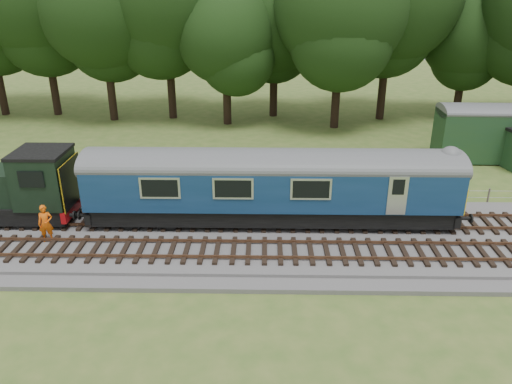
{
  "coord_description": "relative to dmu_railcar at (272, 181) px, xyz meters",
  "views": [
    {
      "loc": [
        3.51,
        -21.24,
        11.63
      ],
      "look_at": [
        3.08,
        1.4,
        2.0
      ],
      "focal_mm": 35.0,
      "sensor_mm": 36.0,
      "label": 1
    }
  ],
  "objects": [
    {
      "name": "track_north",
      "position": [
        -3.85,
        -0.0,
        -2.19
      ],
      "size": [
        67.2,
        2.4,
        0.21
      ],
      "color": "black",
      "rests_on": "ballast"
    },
    {
      "name": "tree_line",
      "position": [
        -3.85,
        20.6,
        -2.61
      ],
      "size": [
        70.0,
        8.0,
        18.0
      ],
      "primitive_type": null,
      "color": "black",
      "rests_on": "ground"
    },
    {
      "name": "ballast",
      "position": [
        -3.85,
        -1.4,
        -2.43
      ],
      "size": [
        70.0,
        7.0,
        0.35
      ],
      "primitive_type": "cube",
      "color": "#4C4C4F",
      "rests_on": "ground"
    },
    {
      "name": "track_south",
      "position": [
        -3.85,
        -3.0,
        -2.19
      ],
      "size": [
        67.2,
        2.4,
        0.21
      ],
      "color": "black",
      "rests_on": "ballast"
    },
    {
      "name": "ground",
      "position": [
        -3.85,
        -1.4,
        -2.61
      ],
      "size": [
        120.0,
        120.0,
        0.0
      ],
      "primitive_type": "plane",
      "color": "#426324",
      "rests_on": "ground"
    },
    {
      "name": "worker",
      "position": [
        -10.49,
        -2.15,
        -1.35
      ],
      "size": [
        0.76,
        0.61,
        1.81
      ],
      "primitive_type": "imported",
      "rotation": [
        0.0,
        0.0,
        0.3
      ],
      "color": "#F55E0C",
      "rests_on": "ballast"
    },
    {
      "name": "dmu_railcar",
      "position": [
        0.0,
        0.0,
        0.0
      ],
      "size": [
        18.05,
        2.86,
        3.88
      ],
      "color": "black",
      "rests_on": "ground"
    },
    {
      "name": "fence",
      "position": [
        -3.85,
        3.1,
        -2.61
      ],
      "size": [
        64.0,
        0.12,
        1.0
      ],
      "primitive_type": null,
      "color": "#6B6054",
      "rests_on": "ground"
    }
  ]
}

